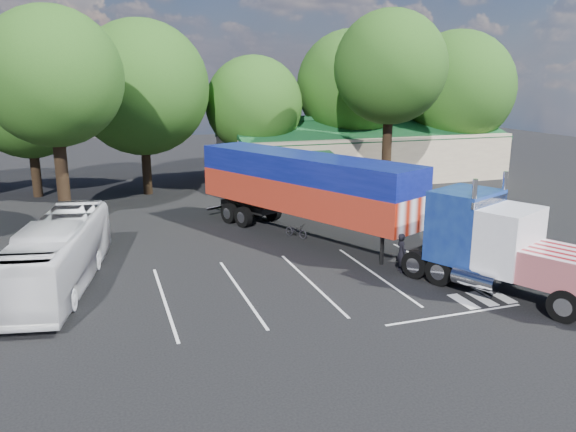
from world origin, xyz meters
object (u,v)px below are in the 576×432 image
object	(u,v)px
woman	(401,253)
silver_sedan	(289,189)
semi_truck	(345,197)
tour_bus	(59,254)
bicycle	(296,231)

from	to	relation	value
woman	silver_sedan	distance (m)	17.54
semi_truck	silver_sedan	bearing A→B (deg)	58.89
tour_bus	bicycle	bearing A→B (deg)	29.16
woman	silver_sedan	bearing A→B (deg)	4.89
bicycle	silver_sedan	world-z (taller)	silver_sedan
semi_truck	silver_sedan	distance (m)	13.44
woman	bicycle	distance (m)	7.52
semi_truck	bicycle	xyz separation A→B (m)	(-1.77, 2.66, -2.38)
woman	bicycle	world-z (taller)	woman
woman	silver_sedan	size ratio (longest dim) A/B	0.47
semi_truck	tour_bus	distance (m)	14.12
woman	bicycle	xyz separation A→B (m)	(-2.70, 7.00, -0.53)
semi_truck	tour_bus	world-z (taller)	semi_truck
semi_truck	tour_bus	size ratio (longest dim) A/B	2.13
semi_truck	silver_sedan	world-z (taller)	semi_truck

